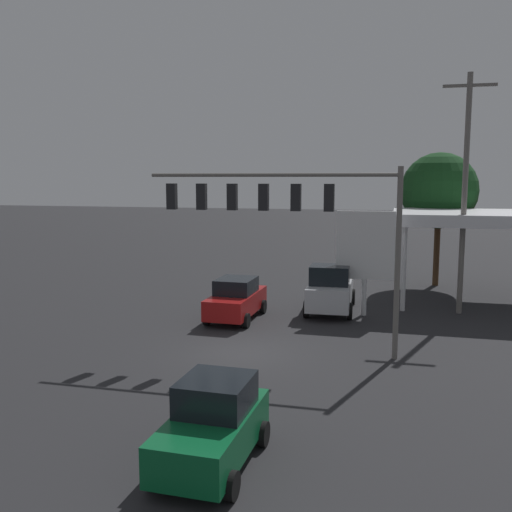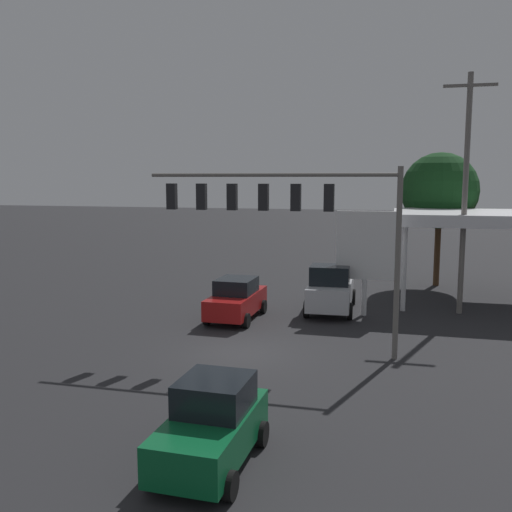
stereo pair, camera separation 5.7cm
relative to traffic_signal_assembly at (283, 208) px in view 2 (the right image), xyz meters
name	(u,v)px [view 2 (the right image)]	position (x,y,z in m)	size (l,w,h in m)	color
ground_plane	(243,352)	(1.38, 0.62, -5.43)	(200.00, 200.00, 0.00)	#262628
traffic_signal_assembly	(283,208)	(0.00, 0.00, 0.00)	(9.47, 0.43, 6.95)	slate
utility_pole	(465,190)	(-7.18, -8.02, 0.56)	(2.40, 0.26, 11.39)	slate
gas_station_canopy	(498,219)	(-9.13, -10.69, -0.98)	(10.45, 6.83, 4.81)	silver
price_sign	(366,247)	(-2.69, -6.45, -2.15)	(2.74, 0.27, 5.01)	silver
hatchback_crossing	(212,425)	(-0.19, 8.98, -4.48)	(2.06, 3.85, 1.97)	#0C592D
sedan_far	(236,299)	(3.05, -4.27, -4.48)	(2.16, 4.45, 1.93)	maroon
pickup_parked	(331,289)	(-1.04, -6.90, -4.32)	(2.42, 5.27, 2.40)	silver
street_tree	(440,191)	(-6.51, -15.38, 0.34)	(4.58, 4.58, 8.08)	#4C331E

